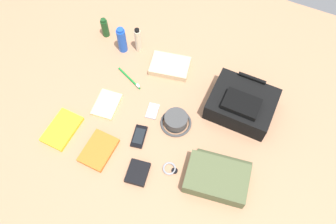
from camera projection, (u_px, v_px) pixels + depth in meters
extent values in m
cube|color=tan|center=(168.00, 117.00, 1.68)|extent=(2.64, 2.02, 0.02)
cube|color=black|center=(242.00, 104.00, 1.64)|extent=(0.30, 0.25, 0.11)
cube|color=black|center=(241.00, 104.00, 1.56)|extent=(0.17, 0.11, 0.03)
cylinder|color=black|center=(252.00, 78.00, 1.63)|extent=(0.14, 0.02, 0.02)
cube|color=#56603D|center=(217.00, 179.00, 1.48)|extent=(0.29, 0.22, 0.08)
cube|color=#454D30|center=(223.00, 162.00, 1.55)|extent=(0.26, 0.10, 0.01)
cylinder|color=#464646|center=(176.00, 120.00, 1.62)|extent=(0.11, 0.11, 0.06)
torus|color=#464646|center=(176.00, 123.00, 1.65)|extent=(0.15, 0.15, 0.01)
cylinder|color=#19471E|center=(105.00, 28.00, 1.87)|extent=(0.04, 0.04, 0.11)
cylinder|color=#19471E|center=(103.00, 20.00, 1.81)|extent=(0.03, 0.03, 0.01)
cylinder|color=blue|center=(122.00, 41.00, 1.80)|extent=(0.05, 0.05, 0.15)
cylinder|color=blue|center=(120.00, 30.00, 1.73)|extent=(0.04, 0.04, 0.01)
cylinder|color=beige|center=(138.00, 41.00, 1.80)|extent=(0.03, 0.03, 0.15)
cylinder|color=black|center=(137.00, 30.00, 1.73)|extent=(0.02, 0.02, 0.01)
cube|color=yellow|center=(62.00, 129.00, 1.62)|extent=(0.13, 0.19, 0.02)
cube|color=white|center=(62.00, 130.00, 1.63)|extent=(0.12, 0.19, 0.01)
cube|color=orange|center=(99.00, 150.00, 1.57)|extent=(0.13, 0.18, 0.02)
cube|color=white|center=(99.00, 150.00, 1.58)|extent=(0.12, 0.17, 0.02)
cube|color=black|center=(139.00, 137.00, 1.61)|extent=(0.08, 0.12, 0.01)
cube|color=black|center=(139.00, 136.00, 1.61)|extent=(0.06, 0.09, 0.00)
cube|color=#B7B7BC|center=(153.00, 111.00, 1.68)|extent=(0.07, 0.09, 0.01)
cylinder|color=silver|center=(151.00, 113.00, 1.67)|extent=(0.03, 0.03, 0.00)
torus|color=#99999E|center=(169.00, 168.00, 1.54)|extent=(0.06, 0.06, 0.01)
cylinder|color=black|center=(175.00, 171.00, 1.53)|extent=(0.03, 0.03, 0.01)
cylinder|color=#198C33|center=(129.00, 78.00, 1.77)|extent=(0.16, 0.08, 0.01)
cube|color=white|center=(138.00, 86.00, 1.73)|extent=(0.02, 0.02, 0.01)
cube|color=black|center=(139.00, 173.00, 1.52)|extent=(0.11, 0.12, 0.02)
cube|color=beige|center=(107.00, 104.00, 1.69)|extent=(0.13, 0.16, 0.02)
cube|color=beige|center=(170.00, 66.00, 1.79)|extent=(0.22, 0.18, 0.04)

